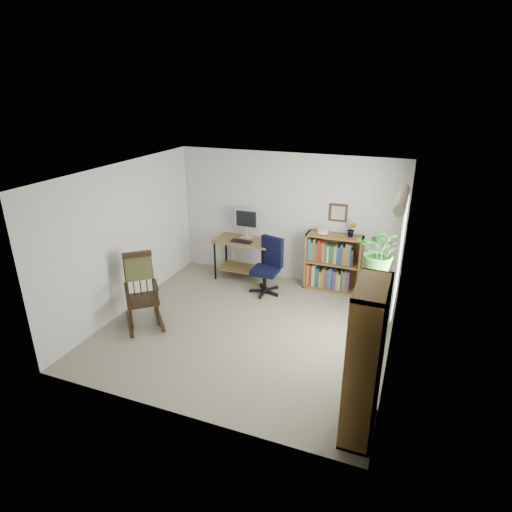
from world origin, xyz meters
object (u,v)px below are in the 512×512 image
at_px(desk, 244,259).
at_px(office_chair, 265,267).
at_px(tall_bookshelf, 365,362).
at_px(low_bookshelf, 333,263).
at_px(rocking_chair, 142,291).

relative_size(desk, office_chair, 1.05).
bearing_deg(tall_bookshelf, low_bookshelf, 106.62).
bearing_deg(rocking_chair, tall_bookshelf, -57.08).
relative_size(desk, rocking_chair, 0.94).
xyz_separation_m(office_chair, rocking_chair, (-1.40, -1.69, 0.06)).
height_order(desk, low_bookshelf, low_bookshelf).
xyz_separation_m(desk, low_bookshelf, (1.68, 0.12, 0.13)).
height_order(desk, tall_bookshelf, tall_bookshelf).
height_order(office_chair, low_bookshelf, low_bookshelf).
distance_m(office_chair, rocking_chair, 2.19).
xyz_separation_m(office_chair, tall_bookshelf, (2.07, -2.71, 0.35)).
bearing_deg(low_bookshelf, rocking_chair, -137.48).
bearing_deg(low_bookshelf, tall_bookshelf, -73.38).
bearing_deg(desk, office_chair, -37.92).
bearing_deg(tall_bookshelf, office_chair, 127.34).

